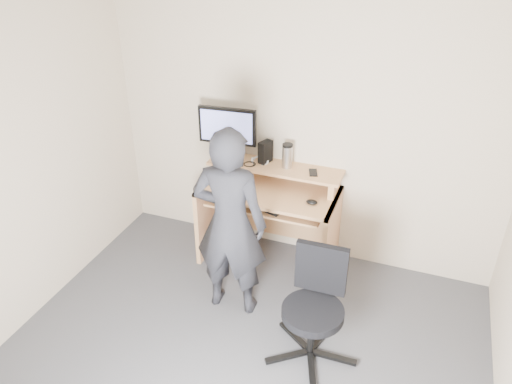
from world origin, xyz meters
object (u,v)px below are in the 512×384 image
Objects in this scene: desk at (272,205)px; office_chair at (315,302)px; monitor at (227,129)px; person at (230,224)px.

office_chair is (0.67, -1.00, -0.09)m from desk.
desk is 1.21m from office_chair.
desk reaches higher than office_chair.
monitor is 1.70m from office_chair.
office_chair is 0.86m from person.
monitor is (-0.44, 0.05, 0.66)m from desk.
monitor is 0.33× the size of person.
desk is 1.42× the size of office_chair.
desk is at bearing 122.79° from office_chair.
desk is 0.79m from monitor.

